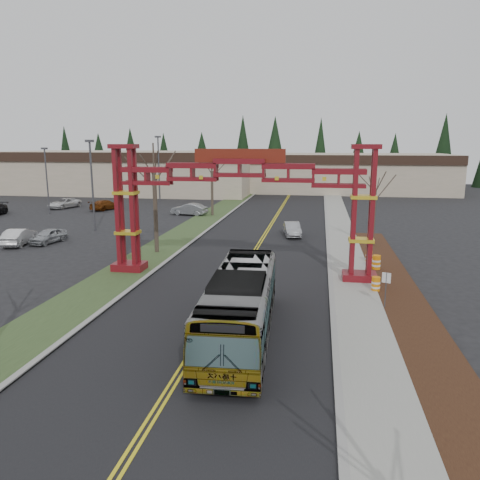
% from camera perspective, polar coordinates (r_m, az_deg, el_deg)
% --- Properties ---
extents(ground, '(200.00, 200.00, 0.00)m').
position_cam_1_polar(ground, '(16.27, -11.61, -21.89)').
color(ground, black).
rests_on(ground, ground).
extents(road, '(12.00, 110.00, 0.02)m').
position_cam_1_polar(road, '(38.95, 1.69, -1.57)').
color(road, black).
rests_on(road, ground).
extents(lane_line_left, '(0.12, 100.00, 0.01)m').
position_cam_1_polar(lane_line_left, '(38.97, 1.52, -1.54)').
color(lane_line_left, yellow).
rests_on(lane_line_left, road).
extents(lane_line_right, '(0.12, 100.00, 0.01)m').
position_cam_1_polar(lane_line_right, '(38.93, 1.87, -1.55)').
color(lane_line_right, yellow).
rests_on(lane_line_right, road).
extents(curb_right, '(0.30, 110.00, 0.15)m').
position_cam_1_polar(curb_right, '(38.60, 10.78, -1.80)').
color(curb_right, gray).
rests_on(curb_right, ground).
extents(sidewalk_right, '(2.60, 110.00, 0.14)m').
position_cam_1_polar(sidewalk_right, '(38.66, 12.92, -1.87)').
color(sidewalk_right, gray).
rests_on(sidewalk_right, ground).
extents(landscape_strip, '(2.60, 50.00, 0.12)m').
position_cam_1_polar(landscape_strip, '(24.75, 20.91, -10.14)').
color(landscape_strip, black).
rests_on(landscape_strip, ground).
extents(grass_median, '(4.00, 110.00, 0.08)m').
position_cam_1_polar(grass_median, '(40.80, -9.51, -1.08)').
color(grass_median, '#324723').
rests_on(grass_median, ground).
extents(curb_left, '(0.30, 110.00, 0.15)m').
position_cam_1_polar(curb_left, '(40.23, -7.02, -1.13)').
color(curb_left, gray).
rests_on(curb_left, ground).
extents(gateway_arch, '(18.20, 1.60, 8.90)m').
position_cam_1_polar(gateway_arch, '(31.14, -0.04, 6.24)').
color(gateway_arch, maroon).
rests_on(gateway_arch, ground).
extents(retail_building_west, '(46.00, 22.30, 7.50)m').
position_cam_1_polar(retail_building_west, '(91.70, -13.09, 8.15)').
color(retail_building_west, tan).
rests_on(retail_building_west, ground).
extents(retail_building_east, '(38.00, 20.30, 7.00)m').
position_cam_1_polar(retail_building_east, '(92.79, 12.71, 8.05)').
color(retail_building_east, tan).
rests_on(retail_building_east, ground).
extents(conifer_treeline, '(116.10, 5.60, 13.00)m').
position_cam_1_polar(conifer_treeline, '(104.70, 7.04, 10.25)').
color(conifer_treeline, black).
rests_on(conifer_treeline, ground).
extents(transit_bus, '(3.32, 11.71, 3.23)m').
position_cam_1_polar(transit_bus, '(21.81, 0.07, -7.93)').
color(transit_bus, '#ABAFB3').
rests_on(transit_bus, ground).
extents(silver_sedan, '(2.14, 4.32, 1.36)m').
position_cam_1_polar(silver_sedan, '(46.20, 6.38, 1.32)').
color(silver_sedan, '#A5A8AD').
rests_on(silver_sedan, ground).
extents(parked_car_near_a, '(2.22, 4.12, 1.33)m').
position_cam_1_polar(parked_car_near_a, '(46.11, -22.33, 0.47)').
color(parked_car_near_a, '#A5A8AD').
rests_on(parked_car_near_a, ground).
extents(parked_car_near_b, '(2.35, 4.73, 1.49)m').
position_cam_1_polar(parked_car_near_b, '(46.39, -25.31, 0.38)').
color(parked_car_near_b, white).
rests_on(parked_car_near_b, ground).
extents(parked_car_mid_a, '(3.44, 5.13, 1.38)m').
position_cam_1_polar(parked_car_mid_a, '(66.81, -16.07, 4.14)').
color(parked_car_mid_a, brown).
rests_on(parked_car_mid_a, ground).
extents(parked_car_far_a, '(4.78, 2.31, 1.51)m').
position_cam_1_polar(parked_car_far_a, '(59.75, -6.21, 3.74)').
color(parked_car_far_a, gray).
rests_on(parked_car_far_a, ground).
extents(parked_car_far_b, '(3.45, 5.35, 1.37)m').
position_cam_1_polar(parked_car_far_b, '(70.56, -20.63, 4.22)').
color(parked_car_far_b, silver).
rests_on(parked_car_far_b, ground).
extents(bare_tree_median_mid, '(3.48, 3.48, 8.99)m').
position_cam_1_polar(bare_tree_median_mid, '(38.72, -10.44, 8.09)').
color(bare_tree_median_mid, '#382D26').
rests_on(bare_tree_median_mid, ground).
extents(bare_tree_median_far, '(3.18, 3.18, 7.70)m').
position_cam_1_polar(bare_tree_median_far, '(58.58, -3.45, 8.36)').
color(bare_tree_median_far, '#382D26').
rests_on(bare_tree_median_far, ground).
extents(bare_tree_right_far, '(2.98, 2.98, 6.90)m').
position_cam_1_polar(bare_tree_right_far, '(42.50, 16.15, 5.78)').
color(bare_tree_right_far, '#382D26').
rests_on(bare_tree_right_far, ground).
extents(light_pole_near, '(0.81, 0.40, 9.32)m').
position_cam_1_polar(light_pole_near, '(50.45, -17.61, 7.11)').
color(light_pole_near, '#3F3F44').
rests_on(light_pole_near, ground).
extents(light_pole_mid, '(0.73, 0.37, 8.45)m').
position_cam_1_polar(light_pole_mid, '(64.83, -22.51, 7.22)').
color(light_pole_mid, '#3F3F44').
rests_on(light_pole_mid, ground).
extents(light_pole_far, '(0.88, 0.44, 10.10)m').
position_cam_1_polar(light_pole_far, '(74.96, -9.88, 9.14)').
color(light_pole_far, '#3F3F44').
rests_on(light_pole_far, ground).
extents(street_sign, '(0.45, 0.20, 2.07)m').
position_cam_1_polar(street_sign, '(26.73, 17.38, -5.04)').
color(street_sign, '#3F3F44').
rests_on(street_sign, ground).
extents(barrel_south, '(0.53, 0.53, 0.98)m').
position_cam_1_polar(barrel_south, '(29.80, 16.22, -5.25)').
color(barrel_south, orange).
rests_on(barrel_south, ground).
extents(barrel_mid, '(0.60, 0.60, 1.12)m').
position_cam_1_polar(barrel_mid, '(34.84, 16.27, -2.71)').
color(barrel_mid, orange).
rests_on(barrel_mid, ground).
extents(barrel_north, '(0.50, 0.50, 0.93)m').
position_cam_1_polar(barrel_north, '(36.90, 15.45, -2.02)').
color(barrel_north, orange).
rests_on(barrel_north, ground).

